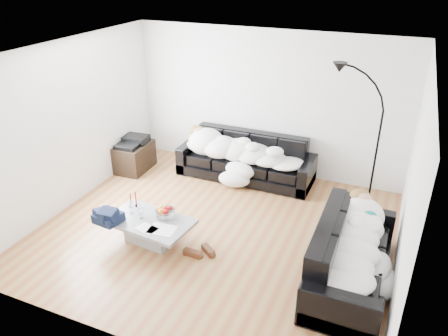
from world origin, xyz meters
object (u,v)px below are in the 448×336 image
at_px(sofa_back, 246,158).
at_px(fruit_bowl, 165,211).
at_px(shoes, 200,251).
at_px(sleeper_back, 245,147).
at_px(candle_left, 131,200).
at_px(sleeper_right, 355,239).
at_px(floor_lamp, 377,151).
at_px(candle_right, 136,199).
at_px(wine_glass_c, 141,213).
at_px(sofa_right, 352,254).
at_px(stereo, 133,141).
at_px(wine_glass_a, 140,209).
at_px(wine_glass_b, 131,208).
at_px(av_cabinet, 135,157).
at_px(coffee_table, 150,230).

height_order(sofa_back, fruit_bowl, sofa_back).
bearing_deg(fruit_bowl, shoes, -16.66).
bearing_deg(sleeper_back, candle_left, -115.12).
xyz_separation_m(sleeper_right, floor_lamp, (0.01, 1.90, 0.38)).
xyz_separation_m(sleeper_right, candle_right, (-3.11, -0.01, -0.16)).
bearing_deg(wine_glass_c, sleeper_right, 5.28).
bearing_deg(sofa_right, floor_lamp, -0.19).
height_order(fruit_bowl, candle_right, candle_right).
distance_m(sofa_right, stereo, 4.54).
distance_m(candle_left, candle_right, 0.08).
bearing_deg(stereo, floor_lamp, -1.07).
bearing_deg(wine_glass_a, wine_glass_b, -165.95).
height_order(sofa_back, shoes, sofa_back).
distance_m(candle_left, stereo, 1.97).
bearing_deg(av_cabinet, sofa_right, -22.74).
xyz_separation_m(coffee_table, floor_lamp, (2.75, 2.16, 0.84)).
relative_size(wine_glass_c, stereo, 0.42).
height_order(coffee_table, shoes, coffee_table).
xyz_separation_m(candle_left, candle_right, (0.07, 0.03, 0.01)).
xyz_separation_m(sofa_right, av_cabinet, (-4.24, 1.62, -0.15)).
bearing_deg(sofa_right, candle_right, 90.27).
height_order(sofa_back, sleeper_back, sleeper_back).
bearing_deg(sleeper_right, av_cabinet, 69.14).
height_order(coffee_table, wine_glass_a, wine_glass_a).
xyz_separation_m(av_cabinet, stereo, (0.00, 0.00, 0.32)).
bearing_deg(shoes, sleeper_back, 108.63).
bearing_deg(shoes, fruit_bowl, 176.33).
bearing_deg(floor_lamp, wine_glass_c, -141.74).
distance_m(sofa_back, fruit_bowl, 2.24).
bearing_deg(fruit_bowl, stereo, 134.30).
distance_m(wine_glass_b, shoes, 1.18).
bearing_deg(wine_glass_b, wine_glass_c, -16.63).
distance_m(sofa_right, wine_glass_b, 3.08).
height_order(sofa_back, floor_lamp, floor_lamp).
distance_m(sofa_right, coffee_table, 2.76).
bearing_deg(wine_glass_b, wine_glass_a, 14.05).
height_order(sleeper_right, fruit_bowl, sleeper_right).
distance_m(wine_glass_b, av_cabinet, 2.17).
height_order(sofa_right, coffee_table, sofa_right).
bearing_deg(candle_left, sleeper_right, 0.79).
height_order(wine_glass_c, candle_right, candle_right).
distance_m(wine_glass_c, candle_left, 0.38).
bearing_deg(stereo, sofa_back, 9.04).
relative_size(wine_glass_b, stereo, 0.38).
bearing_deg(wine_glass_c, wine_glass_b, 163.37).
bearing_deg(wine_glass_c, candle_left, 144.72).
xyz_separation_m(wine_glass_c, floor_lamp, (2.88, 2.16, 0.57)).
bearing_deg(floor_lamp, fruit_bowl, -141.28).
height_order(sofa_right, candle_right, sofa_right).
height_order(wine_glass_a, wine_glass_b, wine_glass_b).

